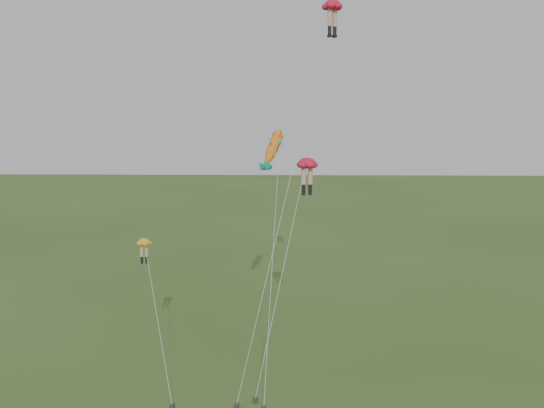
{
  "coord_description": "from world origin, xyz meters",
  "views": [
    {
      "loc": [
        2.6,
        -34.21,
        16.05
      ],
      "look_at": [
        1.39,
        6.0,
        10.59
      ],
      "focal_mm": 40.0,
      "sensor_mm": 36.0,
      "label": 1
    }
  ],
  "objects": [
    {
      "name": "legs_kite_red_mid",
      "position": [
        3.65,
        5.03,
        13.03
      ],
      "size": [
        4.01,
        7.26,
        13.78
      ],
      "rotation": [
        0.0,
        0.0,
        0.18
      ],
      "color": "red",
      "rests_on": "ground"
    },
    {
      "name": "ground",
      "position": [
        0.0,
        0.0,
        0.0
      ],
      "size": [
        300.0,
        300.0,
        0.0
      ],
      "primitive_type": "plane",
      "color": "#334E1B",
      "rests_on": "ground"
    },
    {
      "name": "fish_kite",
      "position": [
        1.4,
        9.46,
        14.24
      ],
      "size": [
        2.04,
        13.3,
        15.81
      ],
      "rotation": [
        0.85,
        0.0,
        -0.47
      ],
      "color": "gold",
      "rests_on": "ground"
    },
    {
      "name": "legs_kite_red_high",
      "position": [
        5.28,
        7.46,
        23.19
      ],
      "size": [
        6.88,
        10.7,
        24.15
      ],
      "rotation": [
        0.0,
        0.0,
        0.63
      ],
      "color": "red",
      "rests_on": "ground"
    },
    {
      "name": "legs_kite_yellow",
      "position": [
        -6.93,
        4.49,
        7.76
      ],
      "size": [
        3.75,
        7.6,
        8.46
      ],
      "rotation": [
        0.0,
        0.0,
        0.22
      ],
      "color": "orange",
      "rests_on": "ground"
    }
  ]
}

